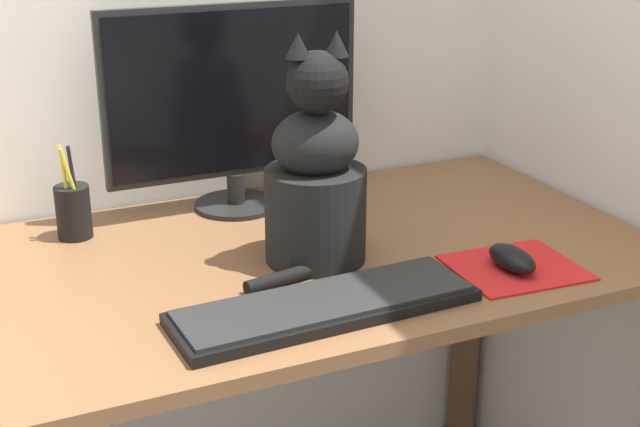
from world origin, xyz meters
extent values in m
cube|color=brown|center=(0.00, 0.00, 0.74)|extent=(1.34, 0.72, 0.02)
cube|color=brown|center=(0.63, 0.32, 0.37)|extent=(0.05, 0.05, 0.73)
cylinder|color=black|center=(0.01, 0.27, 0.76)|extent=(0.17, 0.17, 0.01)
cylinder|color=black|center=(0.01, 0.27, 0.80)|extent=(0.04, 0.04, 0.06)
cube|color=black|center=(0.01, 0.27, 0.99)|extent=(0.51, 0.02, 0.34)
cube|color=black|center=(0.01, 0.26, 0.99)|extent=(0.49, 0.00, 0.31)
cube|color=black|center=(-0.02, -0.23, 0.76)|extent=(0.48, 0.17, 0.02)
cube|color=black|center=(-0.02, -0.23, 0.78)|extent=(0.46, 0.15, 0.01)
cube|color=red|center=(0.34, -0.22, 0.76)|extent=(0.22, 0.20, 0.00)
ellipsoid|color=black|center=(0.33, -0.23, 0.78)|extent=(0.06, 0.11, 0.04)
cylinder|color=black|center=(0.05, -0.04, 0.84)|extent=(0.20, 0.20, 0.16)
ellipsoid|color=black|center=(0.05, -0.04, 0.97)|extent=(0.17, 0.15, 0.11)
sphere|color=black|center=(0.05, -0.05, 1.07)|extent=(0.12, 0.12, 0.10)
cone|color=black|center=(0.02, -0.05, 1.13)|extent=(0.05, 0.05, 0.04)
cone|color=black|center=(0.08, -0.06, 1.13)|extent=(0.05, 0.05, 0.04)
cylinder|color=black|center=(0.00, -0.11, 0.77)|extent=(0.23, 0.07, 0.02)
cylinder|color=black|center=(-0.32, 0.24, 0.81)|extent=(0.06, 0.06, 0.10)
cylinder|color=black|center=(-0.31, 0.22, 0.87)|extent=(0.02, 0.01, 0.14)
cylinder|color=yellow|center=(-0.32, 0.23, 0.87)|extent=(0.01, 0.01, 0.14)
cylinder|color=yellow|center=(-0.31, 0.22, 0.87)|extent=(0.04, 0.01, 0.14)
camera|label=1|loc=(-0.54, -1.35, 1.38)|focal=50.00mm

